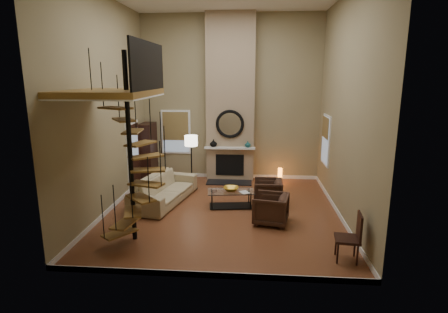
# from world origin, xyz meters

# --- Properties ---
(ground) EXTENTS (6.00, 6.50, 0.01)m
(ground) POSITION_xyz_m (0.00, 0.00, -0.01)
(ground) COLOR brown
(ground) RESTS_ON ground
(back_wall) EXTENTS (6.00, 0.02, 5.50)m
(back_wall) POSITION_xyz_m (0.00, 3.25, 2.75)
(back_wall) COLOR #92855E
(back_wall) RESTS_ON ground
(front_wall) EXTENTS (6.00, 0.02, 5.50)m
(front_wall) POSITION_xyz_m (0.00, -3.25, 2.75)
(front_wall) COLOR #92855E
(front_wall) RESTS_ON ground
(left_wall) EXTENTS (0.02, 6.50, 5.50)m
(left_wall) POSITION_xyz_m (-3.00, 0.00, 2.75)
(left_wall) COLOR #92855E
(left_wall) RESTS_ON ground
(right_wall) EXTENTS (0.02, 6.50, 5.50)m
(right_wall) POSITION_xyz_m (3.00, 0.00, 2.75)
(right_wall) COLOR #92855E
(right_wall) RESTS_ON ground
(baseboard_back) EXTENTS (6.00, 0.02, 0.12)m
(baseboard_back) POSITION_xyz_m (0.00, 3.24, 0.06)
(baseboard_back) COLOR white
(baseboard_back) RESTS_ON ground
(baseboard_front) EXTENTS (6.00, 0.02, 0.12)m
(baseboard_front) POSITION_xyz_m (0.00, -3.24, 0.06)
(baseboard_front) COLOR white
(baseboard_front) RESTS_ON ground
(baseboard_left) EXTENTS (0.02, 6.50, 0.12)m
(baseboard_left) POSITION_xyz_m (-2.99, 0.00, 0.06)
(baseboard_left) COLOR white
(baseboard_left) RESTS_ON ground
(baseboard_right) EXTENTS (0.02, 6.50, 0.12)m
(baseboard_right) POSITION_xyz_m (2.99, 0.00, 0.06)
(baseboard_right) COLOR white
(baseboard_right) RESTS_ON ground
(chimney_breast) EXTENTS (1.60, 0.38, 5.50)m
(chimney_breast) POSITION_xyz_m (0.00, 3.06, 2.75)
(chimney_breast) COLOR #998164
(chimney_breast) RESTS_ON ground
(hearth) EXTENTS (1.50, 0.60, 0.04)m
(hearth) POSITION_xyz_m (0.00, 2.57, 0.02)
(hearth) COLOR black
(hearth) RESTS_ON ground
(firebox) EXTENTS (0.95, 0.02, 0.72)m
(firebox) POSITION_xyz_m (0.00, 2.86, 0.55)
(firebox) COLOR black
(firebox) RESTS_ON chimney_breast
(mantel) EXTENTS (1.70, 0.18, 0.06)m
(mantel) POSITION_xyz_m (0.00, 2.78, 1.15)
(mantel) COLOR white
(mantel) RESTS_ON chimney_breast
(mirror_frame) EXTENTS (0.94, 0.10, 0.94)m
(mirror_frame) POSITION_xyz_m (0.00, 2.84, 1.95)
(mirror_frame) COLOR black
(mirror_frame) RESTS_ON chimney_breast
(mirror_disc) EXTENTS (0.80, 0.01, 0.80)m
(mirror_disc) POSITION_xyz_m (0.00, 2.85, 1.95)
(mirror_disc) COLOR white
(mirror_disc) RESTS_ON chimney_breast
(vase_left) EXTENTS (0.24, 0.24, 0.25)m
(vase_left) POSITION_xyz_m (-0.55, 2.82, 1.30)
(vase_left) COLOR black
(vase_left) RESTS_ON mantel
(vase_right) EXTENTS (0.20, 0.20, 0.21)m
(vase_right) POSITION_xyz_m (0.60, 2.82, 1.28)
(vase_right) COLOR #164F4F
(vase_right) RESTS_ON mantel
(window_back) EXTENTS (1.02, 0.06, 1.52)m
(window_back) POSITION_xyz_m (-1.90, 3.22, 1.62)
(window_back) COLOR white
(window_back) RESTS_ON back_wall
(window_right) EXTENTS (0.06, 1.02, 1.52)m
(window_right) POSITION_xyz_m (2.97, 2.00, 1.63)
(window_right) COLOR white
(window_right) RESTS_ON right_wall
(entry_door) EXTENTS (0.10, 1.05, 2.16)m
(entry_door) POSITION_xyz_m (-2.95, 1.80, 1.05)
(entry_door) COLOR white
(entry_door) RESTS_ON ground
(loft) EXTENTS (1.70, 2.20, 1.09)m
(loft) POSITION_xyz_m (-2.04, -1.80, 3.24)
(loft) COLOR olive
(loft) RESTS_ON left_wall
(spiral_stair) EXTENTS (1.47, 1.47, 4.06)m
(spiral_stair) POSITION_xyz_m (-1.78, -1.79, 1.78)
(spiral_stair) COLOR black
(spiral_stair) RESTS_ON ground
(hutch) EXTENTS (0.42, 0.90, 2.01)m
(hutch) POSITION_xyz_m (-2.78, 2.77, 0.95)
(hutch) COLOR black
(hutch) RESTS_ON ground
(sofa) EXTENTS (1.51, 2.72, 0.75)m
(sofa) POSITION_xyz_m (-1.71, 0.58, 0.40)
(sofa) COLOR tan
(sofa) RESTS_ON ground
(armchair_near) EXTENTS (0.80, 0.78, 0.72)m
(armchair_near) POSITION_xyz_m (1.28, 0.63, 0.35)
(armchair_near) COLOR #3F271D
(armchair_near) RESTS_ON ground
(armchair_far) EXTENTS (0.95, 0.93, 0.74)m
(armchair_far) POSITION_xyz_m (1.30, -0.68, 0.35)
(armchair_far) COLOR #3F271D
(armchair_far) RESTS_ON ground
(coffee_table) EXTENTS (1.33, 0.79, 0.46)m
(coffee_table) POSITION_xyz_m (0.19, 0.35, 0.28)
(coffee_table) COLOR silver
(coffee_table) RESTS_ON ground
(bowl) EXTENTS (0.42, 0.42, 0.10)m
(bowl) POSITION_xyz_m (0.19, 0.40, 0.50)
(bowl) COLOR #BF8D21
(bowl) RESTS_ON coffee_table
(book) EXTENTS (0.32, 0.35, 0.03)m
(book) POSITION_xyz_m (0.54, 0.20, 0.46)
(book) COLOR gray
(book) RESTS_ON coffee_table
(floor_lamp) EXTENTS (0.40, 0.40, 1.71)m
(floor_lamp) POSITION_xyz_m (-1.14, 1.86, 1.41)
(floor_lamp) COLOR black
(floor_lamp) RESTS_ON ground
(accent_lamp) EXTENTS (0.14, 0.14, 0.51)m
(accent_lamp) POSITION_xyz_m (1.69, 2.72, 0.25)
(accent_lamp) COLOR orange
(accent_lamp) RESTS_ON ground
(side_chair) EXTENTS (0.51, 0.51, 0.98)m
(side_chair) POSITION_xyz_m (2.70, -2.39, 0.53)
(side_chair) COLOR black
(side_chair) RESTS_ON ground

